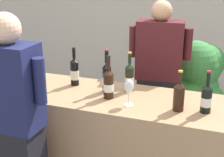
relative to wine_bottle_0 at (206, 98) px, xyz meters
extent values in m
cube|color=beige|center=(-0.76, 2.66, 0.32)|extent=(8.00, 0.10, 2.80)
cube|color=#9E7A56|center=(-0.76, 0.06, -0.60)|extent=(2.07, 0.67, 0.98)
cylinder|color=black|center=(0.00, 0.00, -0.02)|extent=(0.08, 0.08, 0.18)
cone|color=black|center=(0.00, 0.00, 0.09)|extent=(0.08, 0.08, 0.03)
cylinder|color=black|center=(0.00, 0.00, 0.15)|extent=(0.03, 0.03, 0.09)
cylinder|color=maroon|center=(0.00, 0.00, 0.20)|extent=(0.03, 0.03, 0.01)
cylinder|color=white|center=(0.00, 0.00, -0.02)|extent=(0.08, 0.08, 0.07)
cylinder|color=black|center=(-0.81, 0.14, 0.00)|extent=(0.07, 0.07, 0.21)
cone|color=black|center=(-0.81, 0.14, 0.12)|extent=(0.07, 0.07, 0.04)
cylinder|color=black|center=(-0.81, 0.14, 0.19)|extent=(0.03, 0.03, 0.10)
cylinder|color=maroon|center=(-0.81, 0.14, 0.25)|extent=(0.04, 0.04, 0.01)
cylinder|color=silver|center=(-0.81, 0.14, -0.01)|extent=(0.07, 0.07, 0.06)
cylinder|color=black|center=(-1.14, 0.19, 0.00)|extent=(0.07, 0.07, 0.21)
cone|color=black|center=(-1.14, 0.19, 0.12)|extent=(0.07, 0.07, 0.03)
cylinder|color=black|center=(-1.14, 0.19, 0.18)|extent=(0.03, 0.03, 0.08)
cylinder|color=black|center=(-1.14, 0.19, 0.22)|extent=(0.03, 0.03, 0.01)
cylinder|color=beige|center=(-1.14, 0.19, -0.01)|extent=(0.07, 0.07, 0.08)
cylinder|color=black|center=(-0.64, 0.21, 0.00)|extent=(0.07, 0.07, 0.20)
cone|color=black|center=(-0.64, 0.21, 0.12)|extent=(0.07, 0.07, 0.04)
cylinder|color=black|center=(-0.64, 0.21, 0.18)|extent=(0.03, 0.03, 0.08)
cylinder|color=#B79333|center=(-0.64, 0.21, 0.22)|extent=(0.03, 0.03, 0.01)
cylinder|color=beige|center=(-0.64, 0.21, -0.01)|extent=(0.07, 0.07, 0.06)
cylinder|color=black|center=(-0.75, 0.01, -0.01)|extent=(0.08, 0.08, 0.20)
cone|color=black|center=(-0.75, 0.01, 0.11)|extent=(0.08, 0.08, 0.04)
cylinder|color=black|center=(-0.75, 0.01, 0.18)|extent=(0.03, 0.03, 0.10)
cylinder|color=black|center=(-0.75, 0.01, 0.24)|extent=(0.03, 0.03, 0.01)
cylinder|color=white|center=(-0.75, 0.01, -0.02)|extent=(0.08, 0.08, 0.06)
cylinder|color=black|center=(-0.19, -0.04, -0.02)|extent=(0.08, 0.08, 0.18)
cone|color=black|center=(-0.19, -0.04, 0.09)|extent=(0.08, 0.08, 0.04)
cylinder|color=black|center=(-0.19, -0.04, 0.15)|extent=(0.03, 0.03, 0.07)
cylinder|color=#B79333|center=(-0.19, -0.04, 0.19)|extent=(0.03, 0.03, 0.01)
cylinder|color=silver|center=(-0.56, -0.07, -0.10)|extent=(0.08, 0.08, 0.00)
cylinder|color=silver|center=(-0.56, -0.07, -0.05)|extent=(0.01, 0.01, 0.10)
ellipsoid|color=silver|center=(-0.56, -0.07, 0.05)|extent=(0.07, 0.07, 0.11)
ellipsoid|color=maroon|center=(-0.56, -0.07, 0.03)|extent=(0.05, 0.05, 0.04)
cube|color=black|center=(-0.51, 0.77, -0.62)|extent=(0.42, 0.28, 0.93)
cube|color=#47191E|center=(-0.51, 0.77, 0.13)|extent=(0.46, 0.29, 0.56)
sphere|color=tan|center=(-0.51, 0.77, 0.50)|extent=(0.20, 0.20, 0.20)
cylinder|color=#47191E|center=(-0.25, 0.80, 0.19)|extent=(0.08, 0.08, 0.30)
cylinder|color=#47191E|center=(-0.77, 0.74, 0.19)|extent=(0.08, 0.08, 0.30)
cube|color=#191E47|center=(-1.25, -0.55, 0.12)|extent=(0.39, 0.24, 0.60)
sphere|color=#D8AD8C|center=(-1.25, -0.55, 0.52)|extent=(0.21, 0.21, 0.21)
cylinder|color=#191E47|center=(-1.01, -0.55, 0.19)|extent=(0.08, 0.08, 0.31)
cylinder|color=brown|center=(-0.14, 1.14, -0.96)|extent=(0.35, 0.35, 0.26)
sphere|color=#387F3D|center=(-0.16, 1.18, -0.14)|extent=(0.44, 0.44, 0.44)
sphere|color=#387F3D|center=(-0.22, 1.21, -0.49)|extent=(0.40, 0.40, 0.40)
sphere|color=#387F3D|center=(-0.10, 1.26, -0.09)|extent=(0.39, 0.39, 0.39)
sphere|color=#387F3D|center=(-0.05, 1.10, -0.50)|extent=(0.43, 0.43, 0.43)
sphere|color=#387F3D|center=(-0.20, 1.15, -0.07)|extent=(0.46, 0.46, 0.46)
sphere|color=#387F3D|center=(-0.25, 1.10, -0.41)|extent=(0.40, 0.40, 0.40)
sphere|color=#387F3D|center=(-0.12, 1.18, -0.34)|extent=(0.36, 0.36, 0.36)
cylinder|color=#4C3823|center=(-0.14, 1.14, -0.53)|extent=(0.05, 0.05, 0.60)
camera|label=1|loc=(0.11, -2.27, 0.91)|focal=52.85mm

